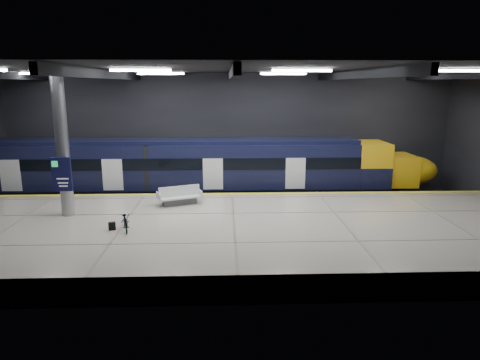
{
  "coord_description": "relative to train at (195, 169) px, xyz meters",
  "views": [
    {
      "loc": [
        -0.4,
        -21.16,
        7.3
      ],
      "look_at": [
        0.42,
        1.5,
        2.2
      ],
      "focal_mm": 32.0,
      "sensor_mm": 36.0,
      "label": 1
    }
  ],
  "objects": [
    {
      "name": "room_shell",
      "position": [
        2.32,
        -5.49,
        3.66
      ],
      "size": [
        30.1,
        16.1,
        8.05
      ],
      "color": "black",
      "rests_on": "ground"
    },
    {
      "name": "platform",
      "position": [
        2.32,
        -8.0,
        -1.51
      ],
      "size": [
        30.0,
        11.0,
        1.1
      ],
      "primitive_type": "cube",
      "color": "beige",
      "rests_on": "ground"
    },
    {
      "name": "train",
      "position": [
        0.0,
        0.0,
        0.0
      ],
      "size": [
        29.4,
        2.84,
        3.79
      ],
      "color": "black",
      "rests_on": "ground"
    },
    {
      "name": "pannier_bag",
      "position": [
        -3.0,
        -8.8,
        -0.78
      ],
      "size": [
        0.34,
        0.26,
        0.35
      ],
      "primitive_type": "cube",
      "rotation": [
        0.0,
        0.0,
        0.31
      ],
      "color": "black",
      "rests_on": "platform"
    },
    {
      "name": "bench",
      "position": [
        -0.48,
        -4.83,
        -0.61
      ],
      "size": [
        2.43,
        1.68,
        0.99
      ],
      "rotation": [
        0.0,
        0.0,
        0.37
      ],
      "color": "#595B60",
      "rests_on": "platform"
    },
    {
      "name": "info_column",
      "position": [
        -5.68,
        -6.52,
        2.4
      ],
      "size": [
        0.9,
        0.78,
        6.9
      ],
      "color": "#9EA0A5",
      "rests_on": "platform"
    },
    {
      "name": "ground",
      "position": [
        2.32,
        -5.5,
        -2.06
      ],
      "size": [
        30.0,
        30.0,
        0.0
      ],
      "primitive_type": "plane",
      "color": "black",
      "rests_on": "ground"
    },
    {
      "name": "bicycle",
      "position": [
        -2.4,
        -8.8,
        -0.54
      ],
      "size": [
        1.0,
        1.7,
        0.85
      ],
      "primitive_type": "imported",
      "rotation": [
        0.0,
        0.0,
        0.29
      ],
      "color": "#99999E",
      "rests_on": "platform"
    },
    {
      "name": "safety_strip",
      "position": [
        2.32,
        -2.75,
        -0.95
      ],
      "size": [
        30.0,
        0.4,
        0.01
      ],
      "primitive_type": "cube",
      "color": "yellow",
      "rests_on": "platform"
    },
    {
      "name": "rails",
      "position": [
        2.32,
        0.0,
        -1.98
      ],
      "size": [
        30.0,
        1.52,
        0.16
      ],
      "color": "gray",
      "rests_on": "ground"
    }
  ]
}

